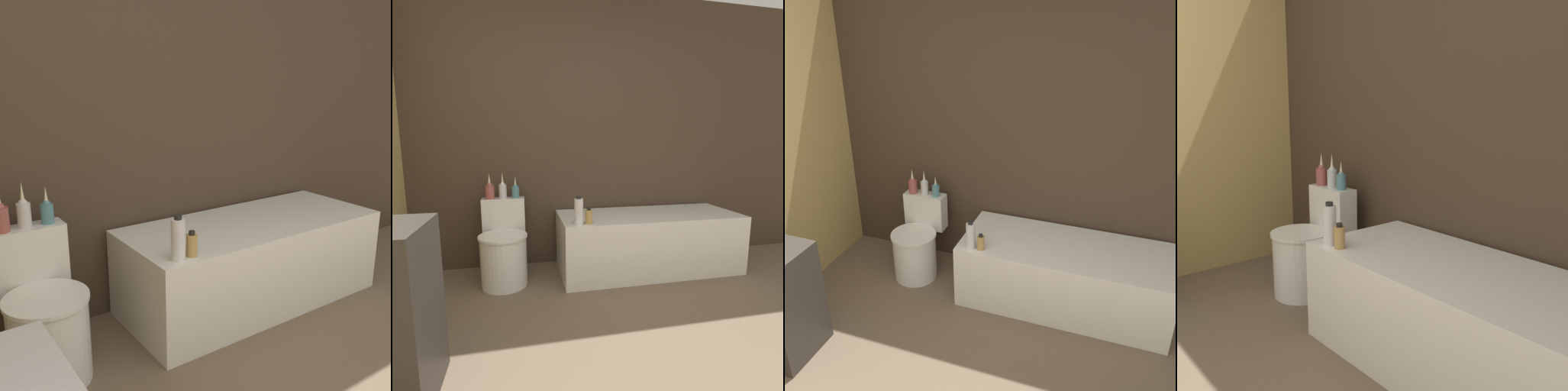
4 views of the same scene
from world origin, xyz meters
The scene contains 8 objects.
wall_back_tiled centered at (0.00, 2.29, 1.30)m, with size 6.40×0.06×2.60m.
bathtub centered at (0.67, 1.90, 0.28)m, with size 1.67×0.68×0.54m.
toilet centered at (-0.66, 1.88, 0.29)m, with size 0.40×0.53×0.71m.
vase_gold centered at (-0.77, 2.07, 0.79)m, with size 0.08×0.08×0.23m.
vase_silver centered at (-0.66, 2.09, 0.79)m, with size 0.07×0.07×0.23m.
vase_bronze centered at (-0.54, 2.08, 0.77)m, with size 0.07×0.07×0.19m.
shampoo_bottle_tall centered at (-0.05, 1.64, 0.65)m, with size 0.07×0.07×0.23m.
shampoo_bottle_short centered at (0.04, 1.64, 0.60)m, with size 0.06×0.06×0.13m.
Camera 1 is at (-1.17, -0.15, 1.45)m, focal length 42.00 mm.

